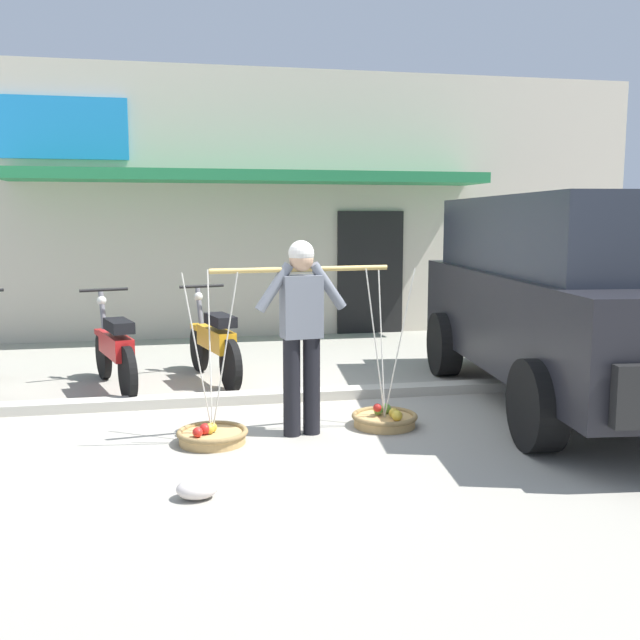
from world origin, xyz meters
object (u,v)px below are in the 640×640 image
at_px(fruit_basket_left_side, 385,418).
at_px(fruit_basket_right_side, 212,434).
at_px(motorcycle_second_in_row, 115,350).
at_px(fruit_vendor, 301,324).
at_px(plastic_litter_bag, 197,489).
at_px(motorcycle_third_in_row, 215,343).
at_px(parked_truck, 575,293).

height_order(fruit_basket_left_side, fruit_basket_right_side, same).
xyz_separation_m(fruit_basket_left_side, motorcycle_second_in_row, (-2.51, 1.95, 0.37)).
xyz_separation_m(fruit_vendor, plastic_litter_bag, (-0.95, -1.32, -0.91)).
relative_size(fruit_basket_left_side, motorcycle_third_in_row, 0.81).
bearing_deg(fruit_vendor, fruit_basket_left_side, 7.06).
bearing_deg(fruit_basket_right_side, parked_truck, 10.14).
bearing_deg(motorcycle_second_in_row, fruit_basket_right_side, -66.56).
bearing_deg(parked_truck, motorcycle_third_in_row, 154.00).
bearing_deg(motorcycle_second_in_row, fruit_vendor, -50.03).
relative_size(fruit_vendor, motorcycle_second_in_row, 0.96).
distance_m(fruit_basket_right_side, plastic_litter_bag, 1.23).
relative_size(fruit_basket_left_side, fruit_basket_right_side, 1.00).
bearing_deg(motorcycle_third_in_row, fruit_vendor, -74.67).
xyz_separation_m(motorcycle_second_in_row, plastic_litter_bag, (0.77, -3.37, -0.38)).
distance_m(motorcycle_third_in_row, plastic_litter_bag, 3.63).
bearing_deg(motorcycle_third_in_row, fruit_basket_left_side, -57.08).
xyz_separation_m(fruit_basket_right_side, motorcycle_second_in_row, (-0.93, 2.15, 0.38)).
bearing_deg(motorcycle_second_in_row, parked_truck, -17.94).
height_order(fruit_vendor, plastic_litter_bag, fruit_vendor).
relative_size(motorcycle_third_in_row, plastic_litter_bag, 6.38).
relative_size(fruit_basket_right_side, parked_truck, 0.29).
bearing_deg(fruit_vendor, fruit_basket_right_side, -172.58).
relative_size(motorcycle_third_in_row, parked_truck, 0.36).
bearing_deg(fruit_basket_left_side, motorcycle_third_in_row, 122.92).
bearing_deg(motorcycle_third_in_row, plastic_litter_bag, -95.24).
height_order(fruit_basket_left_side, plastic_litter_bag, fruit_basket_left_side).
bearing_deg(motorcycle_third_in_row, fruit_basket_right_side, -93.92).
bearing_deg(fruit_basket_left_side, motorcycle_second_in_row, 142.05).
distance_m(fruit_vendor, motorcycle_second_in_row, 2.73).
relative_size(fruit_vendor, motorcycle_third_in_row, 0.95).
distance_m(motorcycle_second_in_row, parked_truck, 4.90).
bearing_deg(fruit_vendor, motorcycle_third_in_row, 105.33).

